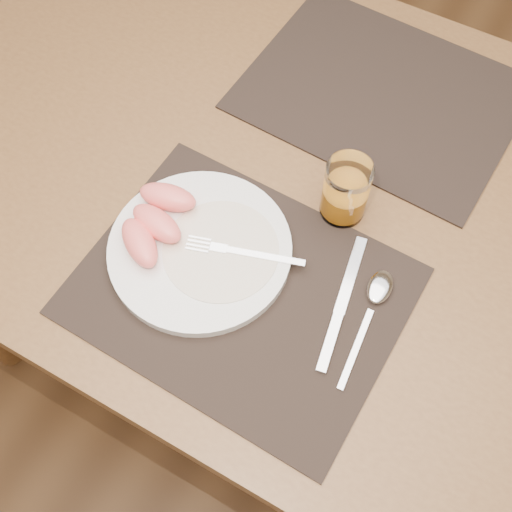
% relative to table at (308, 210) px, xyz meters
% --- Properties ---
extents(ground, '(5.00, 5.00, 0.00)m').
position_rel_table_xyz_m(ground, '(0.00, 0.00, -0.67)').
color(ground, brown).
rests_on(ground, ground).
extents(table, '(1.40, 0.90, 0.75)m').
position_rel_table_xyz_m(table, '(0.00, 0.00, 0.00)').
color(table, brown).
rests_on(table, ground).
extents(placemat_near, '(0.46, 0.36, 0.00)m').
position_rel_table_xyz_m(placemat_near, '(-0.00, -0.22, 0.09)').
color(placemat_near, black).
rests_on(placemat_near, table).
extents(placemat_far, '(0.47, 0.37, 0.00)m').
position_rel_table_xyz_m(placemat_far, '(0.02, 0.22, 0.09)').
color(placemat_far, black).
rests_on(placemat_far, table).
extents(plate, '(0.27, 0.27, 0.02)m').
position_rel_table_xyz_m(plate, '(-0.09, -0.20, 0.10)').
color(plate, white).
rests_on(plate, placemat_near).
extents(plate_dressing, '(0.17, 0.17, 0.00)m').
position_rel_table_xyz_m(plate_dressing, '(-0.06, -0.19, 0.10)').
color(plate_dressing, white).
rests_on(plate_dressing, plate).
extents(fork, '(0.17, 0.07, 0.00)m').
position_rel_table_xyz_m(fork, '(-0.04, -0.18, 0.11)').
color(fork, silver).
rests_on(fork, plate).
extents(knife, '(0.05, 0.22, 0.01)m').
position_rel_table_xyz_m(knife, '(0.14, -0.18, 0.09)').
color(knife, silver).
rests_on(knife, placemat_near).
extents(spoon, '(0.04, 0.19, 0.01)m').
position_rel_table_xyz_m(spoon, '(0.17, -0.14, 0.09)').
color(spoon, silver).
rests_on(spoon, placemat_near).
extents(juice_glass, '(0.07, 0.07, 0.10)m').
position_rel_table_xyz_m(juice_glass, '(0.06, -0.03, 0.13)').
color(juice_glass, white).
rests_on(juice_glass, placemat_near).
extents(grapefruit_wedges, '(0.11, 0.16, 0.04)m').
position_rel_table_xyz_m(grapefruit_wedges, '(-0.16, -0.20, 0.12)').
color(grapefruit_wedges, '#FF7468').
rests_on(grapefruit_wedges, plate).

